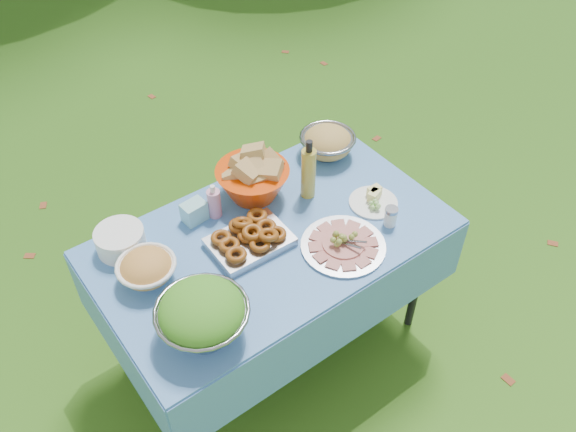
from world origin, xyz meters
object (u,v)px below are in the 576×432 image
at_px(salad_bowl, 202,315).
at_px(charcuterie_platter, 344,240).
at_px(plate_stack, 120,240).
at_px(oil_bottle, 308,169).
at_px(picnic_table, 273,293).
at_px(bread_bowl, 253,176).
at_px(pasta_bowl_steel, 327,142).

relative_size(salad_bowl, charcuterie_platter, 0.95).
xyz_separation_m(plate_stack, oil_bottle, (0.81, -0.19, 0.10)).
bearing_deg(picnic_table, salad_bowl, -151.94).
distance_m(picnic_table, plate_stack, 0.75).
bearing_deg(plate_stack, picnic_table, -29.93).
bearing_deg(charcuterie_platter, bread_bowl, 103.32).
distance_m(plate_stack, pasta_bowl_steel, 1.06).
bearing_deg(salad_bowl, plate_stack, 95.78).
xyz_separation_m(picnic_table, plate_stack, (-0.53, 0.30, 0.43)).
relative_size(picnic_table, salad_bowl, 4.41).
distance_m(plate_stack, charcuterie_platter, 0.90).
distance_m(bread_bowl, oil_bottle, 0.25).
distance_m(salad_bowl, charcuterie_platter, 0.68).
relative_size(picnic_table, bread_bowl, 4.49).
bearing_deg(pasta_bowl_steel, salad_bowl, -151.68).
bearing_deg(salad_bowl, bread_bowl, 42.44).
height_order(bread_bowl, pasta_bowl_steel, bread_bowl).
bearing_deg(pasta_bowl_steel, plate_stack, 179.22).
bearing_deg(pasta_bowl_steel, picnic_table, -151.45).
distance_m(pasta_bowl_steel, charcuterie_platter, 0.61).
bearing_deg(oil_bottle, bread_bowl, 143.58).
height_order(salad_bowl, oil_bottle, oil_bottle).
xyz_separation_m(charcuterie_platter, oil_bottle, (0.08, 0.34, 0.11)).
relative_size(plate_stack, pasta_bowl_steel, 0.77).
height_order(plate_stack, bread_bowl, bread_bowl).
xyz_separation_m(bread_bowl, oil_bottle, (0.19, -0.14, 0.04)).
bearing_deg(plate_stack, charcuterie_platter, -36.05).
bearing_deg(oil_bottle, plate_stack, 166.71).
bearing_deg(plate_stack, pasta_bowl_steel, -0.78).
bearing_deg(bread_bowl, picnic_table, -108.16).
relative_size(picnic_table, oil_bottle, 4.95).
xyz_separation_m(salad_bowl, oil_bottle, (0.75, 0.37, 0.04)).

